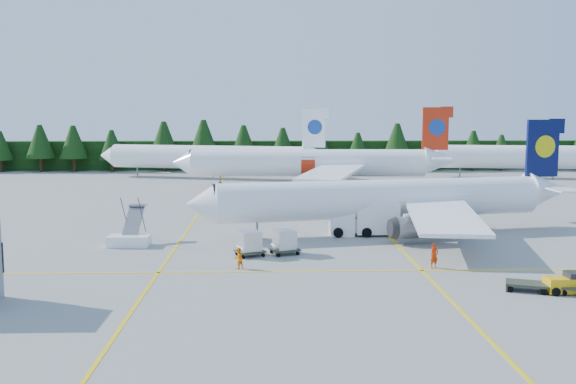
{
  "coord_description": "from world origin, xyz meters",
  "views": [
    {
      "loc": [
        -5.69,
        -53.34,
        11.98
      ],
      "look_at": [
        -3.59,
        14.76,
        3.5
      ],
      "focal_mm": 40.0,
      "sensor_mm": 36.0,
      "label": 1
    }
  ],
  "objects_px": {
    "airliner_navy": "(374,200)",
    "service_truck": "(364,219)",
    "baggage_tug": "(566,283)",
    "airstairs": "(130,238)",
    "airliner_red": "(303,163)"
  },
  "relations": [
    {
      "from": "airliner_navy",
      "to": "service_truck",
      "type": "bearing_deg",
      "value": -153.82
    },
    {
      "from": "airliner_navy",
      "to": "service_truck",
      "type": "height_order",
      "value": "airliner_navy"
    },
    {
      "from": "service_truck",
      "to": "airliner_red",
      "type": "bearing_deg",
      "value": 95.03
    },
    {
      "from": "airstairs",
      "to": "baggage_tug",
      "type": "bearing_deg",
      "value": -24.33
    },
    {
      "from": "airliner_navy",
      "to": "baggage_tug",
      "type": "xyz_separation_m",
      "value": [
        9.31,
        -21.51,
        -2.72
      ]
    },
    {
      "from": "airstairs",
      "to": "airliner_red",
      "type": "bearing_deg",
      "value": 70.5
    },
    {
      "from": "airstairs",
      "to": "baggage_tug",
      "type": "xyz_separation_m",
      "value": [
        32.35,
        -16.37,
        -0.07
      ]
    },
    {
      "from": "airliner_navy",
      "to": "baggage_tug",
      "type": "distance_m",
      "value": 23.6
    },
    {
      "from": "airstairs",
      "to": "service_truck",
      "type": "bearing_deg",
      "value": 13.64
    },
    {
      "from": "baggage_tug",
      "to": "service_truck",
      "type": "bearing_deg",
      "value": 116.19
    },
    {
      "from": "airliner_red",
      "to": "airstairs",
      "type": "bearing_deg",
      "value": -109.47
    },
    {
      "from": "airliner_red",
      "to": "service_truck",
      "type": "distance_m",
      "value": 40.89
    },
    {
      "from": "airliner_red",
      "to": "baggage_tug",
      "type": "xyz_separation_m",
      "value": [
        14.17,
        -61.34,
        -3.19
      ]
    },
    {
      "from": "service_truck",
      "to": "baggage_tug",
      "type": "bearing_deg",
      "value": -63.54
    },
    {
      "from": "airstairs",
      "to": "service_truck",
      "type": "distance_m",
      "value": 22.37
    }
  ]
}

